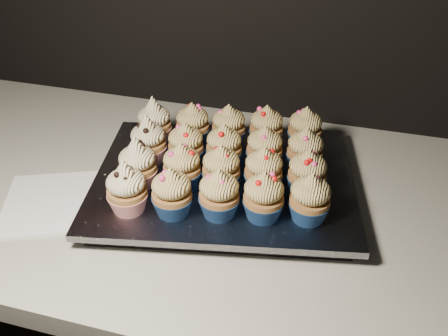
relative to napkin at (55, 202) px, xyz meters
name	(u,v)px	position (x,y,z in m)	size (l,w,h in m)	color
worktop	(296,214)	(0.40, 0.11, -0.02)	(2.44, 0.64, 0.04)	beige
napkin	(55,202)	(0.00, 0.00, 0.00)	(0.17, 0.17, 0.00)	white
baking_tray	(224,186)	(0.27, 0.11, 0.01)	(0.41, 0.31, 0.02)	black
foil_lining	(224,178)	(0.27, 0.11, 0.03)	(0.44, 0.34, 0.01)	silver
cupcake_0	(127,189)	(0.15, -0.02, 0.07)	(0.06, 0.06, 0.10)	red
cupcake_1	(172,193)	(0.22, -0.01, 0.07)	(0.06, 0.06, 0.08)	navy
cupcake_2	(219,194)	(0.29, 0.01, 0.07)	(0.06, 0.06, 0.08)	navy
cupcake_3	(264,197)	(0.36, 0.02, 0.07)	(0.06, 0.06, 0.08)	navy
cupcake_4	(310,199)	(0.42, 0.04, 0.07)	(0.06, 0.06, 0.08)	navy
cupcake_5	(138,165)	(0.14, 0.05, 0.07)	(0.06, 0.06, 0.10)	red
cupcake_6	(182,167)	(0.21, 0.06, 0.07)	(0.06, 0.06, 0.08)	navy
cupcake_7	(221,169)	(0.27, 0.08, 0.07)	(0.06, 0.06, 0.08)	navy
cupcake_8	(263,171)	(0.34, 0.09, 0.07)	(0.06, 0.06, 0.08)	navy
cupcake_9	(307,174)	(0.41, 0.10, 0.07)	(0.06, 0.06, 0.08)	navy
cupcake_10	(148,141)	(0.13, 0.12, 0.07)	(0.06, 0.06, 0.10)	red
cupcake_11	(186,145)	(0.20, 0.13, 0.07)	(0.06, 0.06, 0.08)	navy
cupcake_12	(224,147)	(0.26, 0.14, 0.07)	(0.06, 0.06, 0.08)	navy
cupcake_13	(264,149)	(0.33, 0.15, 0.07)	(0.06, 0.06, 0.08)	navy
cupcake_14	(305,151)	(0.40, 0.17, 0.07)	(0.06, 0.06, 0.08)	navy
cupcake_15	(154,122)	(0.11, 0.19, 0.07)	(0.06, 0.06, 0.10)	red
cupcake_16	(193,125)	(0.18, 0.20, 0.07)	(0.06, 0.06, 0.08)	navy
cupcake_17	(229,127)	(0.25, 0.21, 0.07)	(0.06, 0.06, 0.08)	navy
cupcake_18	(266,127)	(0.32, 0.23, 0.07)	(0.06, 0.06, 0.08)	navy
cupcake_19	(305,129)	(0.39, 0.24, 0.07)	(0.06, 0.06, 0.08)	navy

